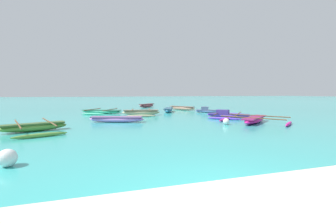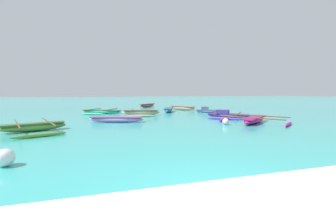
{
  "view_description": "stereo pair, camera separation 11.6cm",
  "coord_description": "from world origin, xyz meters",
  "px_view_note": "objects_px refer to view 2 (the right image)",
  "views": [
    {
      "loc": [
        -2.36,
        -3.29,
        2.05
      ],
      "look_at": [
        3.68,
        16.74,
        0.25
      ],
      "focal_mm": 24.0,
      "sensor_mm": 36.0,
      "label": 1
    },
    {
      "loc": [
        -2.25,
        -3.33,
        2.05
      ],
      "look_at": [
        3.68,
        16.74,
        0.25
      ],
      "focal_mm": 24.0,
      "sensor_mm": 36.0,
      "label": 2
    }
  ],
  "objects_px": {
    "moored_boat_0": "(147,105)",
    "moored_boat_1": "(227,115)",
    "moored_boat_9": "(254,120)",
    "moored_boat_4": "(168,110)",
    "mooring_buoy_0": "(5,158)",
    "moored_boat_5": "(141,112)",
    "moored_boat_7": "(208,110)",
    "moored_boat_3": "(116,119)",
    "moored_boat_2": "(34,127)",
    "moored_boat_8": "(182,108)",
    "mooring_buoy_2": "(226,121)",
    "moored_boat_6": "(102,111)"
  },
  "relations": [
    {
      "from": "moored_boat_2",
      "to": "moored_boat_6",
      "type": "distance_m",
      "value": 10.34
    },
    {
      "from": "moored_boat_0",
      "to": "moored_boat_9",
      "type": "relative_size",
      "value": 0.62
    },
    {
      "from": "moored_boat_4",
      "to": "mooring_buoy_2",
      "type": "relative_size",
      "value": 7.65
    },
    {
      "from": "moored_boat_2",
      "to": "moored_boat_5",
      "type": "relative_size",
      "value": 1.4
    },
    {
      "from": "moored_boat_2",
      "to": "mooring_buoy_0",
      "type": "xyz_separation_m",
      "value": [
        0.89,
        -6.26,
        0.02
      ]
    },
    {
      "from": "moored_boat_3",
      "to": "moored_boat_7",
      "type": "height_order",
      "value": "moored_boat_7"
    },
    {
      "from": "moored_boat_0",
      "to": "moored_boat_1",
      "type": "height_order",
      "value": "moored_boat_1"
    },
    {
      "from": "moored_boat_8",
      "to": "moored_boat_9",
      "type": "height_order",
      "value": "moored_boat_9"
    },
    {
      "from": "moored_boat_3",
      "to": "mooring_buoy_2",
      "type": "bearing_deg",
      "value": -6.97
    },
    {
      "from": "moored_boat_2",
      "to": "moored_boat_7",
      "type": "relative_size",
      "value": 1.86
    },
    {
      "from": "moored_boat_5",
      "to": "moored_boat_8",
      "type": "bearing_deg",
      "value": 49.08
    },
    {
      "from": "moored_boat_6",
      "to": "mooring_buoy_0",
      "type": "distance_m",
      "value": 16.2
    },
    {
      "from": "moored_boat_0",
      "to": "moored_boat_2",
      "type": "distance_m",
      "value": 20.36
    },
    {
      "from": "moored_boat_2",
      "to": "mooring_buoy_0",
      "type": "bearing_deg",
      "value": -102.48
    },
    {
      "from": "moored_boat_4",
      "to": "moored_boat_2",
      "type": "bearing_deg",
      "value": 155.16
    },
    {
      "from": "moored_boat_3",
      "to": "moored_boat_5",
      "type": "distance_m",
      "value": 4.93
    },
    {
      "from": "moored_boat_0",
      "to": "moored_boat_4",
      "type": "bearing_deg",
      "value": -131.9
    },
    {
      "from": "moored_boat_3",
      "to": "moored_boat_9",
      "type": "relative_size",
      "value": 0.81
    },
    {
      "from": "moored_boat_3",
      "to": "mooring_buoy_0",
      "type": "height_order",
      "value": "mooring_buoy_0"
    },
    {
      "from": "moored_boat_0",
      "to": "moored_boat_1",
      "type": "relative_size",
      "value": 0.62
    },
    {
      "from": "moored_boat_4",
      "to": "moored_boat_9",
      "type": "relative_size",
      "value": 0.65
    },
    {
      "from": "moored_boat_3",
      "to": "moored_boat_6",
      "type": "xyz_separation_m",
      "value": [
        -0.98,
        7.19,
        -0.02
      ]
    },
    {
      "from": "moored_boat_5",
      "to": "moored_boat_0",
      "type": "bearing_deg",
      "value": 85.86
    },
    {
      "from": "moored_boat_7",
      "to": "mooring_buoy_2",
      "type": "bearing_deg",
      "value": -82.04
    },
    {
      "from": "moored_boat_4",
      "to": "mooring_buoy_0",
      "type": "xyz_separation_m",
      "value": [
        -9.45,
        -15.74,
        0.01
      ]
    },
    {
      "from": "mooring_buoy_0",
      "to": "moored_boat_6",
      "type": "bearing_deg",
      "value": 80.79
    },
    {
      "from": "moored_boat_7",
      "to": "moored_boat_9",
      "type": "height_order",
      "value": "moored_boat_7"
    },
    {
      "from": "moored_boat_5",
      "to": "mooring_buoy_0",
      "type": "xyz_separation_m",
      "value": [
        -6.04,
        -13.07,
        -0.01
      ]
    },
    {
      "from": "moored_boat_9",
      "to": "mooring_buoy_0",
      "type": "bearing_deg",
      "value": 166.94
    },
    {
      "from": "moored_boat_6",
      "to": "moored_boat_8",
      "type": "relative_size",
      "value": 1.25
    },
    {
      "from": "moored_boat_4",
      "to": "moored_boat_8",
      "type": "bearing_deg",
      "value": -26.59
    },
    {
      "from": "moored_boat_5",
      "to": "mooring_buoy_0",
      "type": "relative_size",
      "value": 6.96
    },
    {
      "from": "mooring_buoy_0",
      "to": "mooring_buoy_2",
      "type": "height_order",
      "value": "mooring_buoy_0"
    },
    {
      "from": "moored_boat_0",
      "to": "moored_boat_8",
      "type": "bearing_deg",
      "value": -111.84
    },
    {
      "from": "moored_boat_7",
      "to": "moored_boat_6",
      "type": "bearing_deg",
      "value": -163.99
    },
    {
      "from": "moored_boat_0",
      "to": "moored_boat_7",
      "type": "xyz_separation_m",
      "value": [
        4.34,
        -10.22,
        -0.05
      ]
    },
    {
      "from": "moored_boat_1",
      "to": "mooring_buoy_0",
      "type": "distance_m",
      "value": 15.86
    },
    {
      "from": "moored_boat_0",
      "to": "moored_boat_9",
      "type": "xyz_separation_m",
      "value": [
        3.74,
        -18.45,
        -0.05
      ]
    },
    {
      "from": "moored_boat_2",
      "to": "moored_boat_8",
      "type": "xyz_separation_m",
      "value": [
        12.63,
        11.45,
        0.02
      ]
    },
    {
      "from": "moored_boat_3",
      "to": "moored_boat_8",
      "type": "height_order",
      "value": "moored_boat_8"
    },
    {
      "from": "moored_boat_1",
      "to": "moored_boat_9",
      "type": "relative_size",
      "value": 1.0
    },
    {
      "from": "moored_boat_9",
      "to": "mooring_buoy_2",
      "type": "xyz_separation_m",
      "value": [
        -2.3,
        -0.18,
        -0.01
      ]
    },
    {
      "from": "moored_boat_0",
      "to": "mooring_buoy_2",
      "type": "distance_m",
      "value": 18.68
    },
    {
      "from": "moored_boat_1",
      "to": "moored_boat_0",
      "type": "bearing_deg",
      "value": 145.36
    },
    {
      "from": "moored_boat_0",
      "to": "moored_boat_4",
      "type": "xyz_separation_m",
      "value": [
        0.63,
        -8.42,
        -0.03
      ]
    },
    {
      "from": "moored_boat_8",
      "to": "mooring_buoy_2",
      "type": "height_order",
      "value": "moored_boat_8"
    },
    {
      "from": "moored_boat_2",
      "to": "moored_boat_9",
      "type": "xyz_separation_m",
      "value": [
        13.45,
        -0.54,
        -0.01
      ]
    },
    {
      "from": "moored_boat_3",
      "to": "moored_boat_9",
      "type": "bearing_deg",
      "value": 0.13
    },
    {
      "from": "moored_boat_5",
      "to": "moored_boat_9",
      "type": "bearing_deg",
      "value": -38.59
    },
    {
      "from": "moored_boat_5",
      "to": "moored_boat_8",
      "type": "height_order",
      "value": "moored_boat_5"
    }
  ]
}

